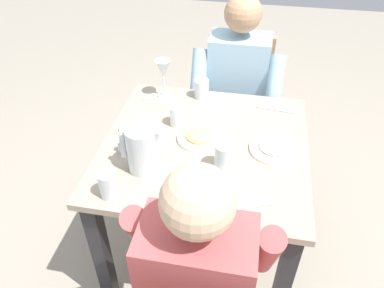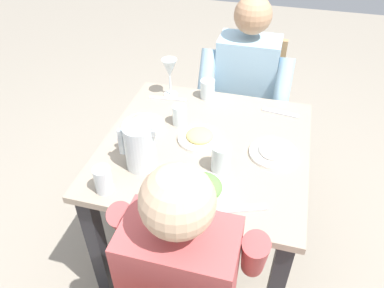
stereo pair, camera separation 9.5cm
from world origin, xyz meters
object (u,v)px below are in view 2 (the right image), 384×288
object	(u,v)px
water_glass_near_left	(180,115)
chair_near	(246,102)
plate_fries	(200,137)
water_glass_far_right	(208,89)
wine_glass	(170,70)
salad_bowl	(202,191)
plate_beans	(143,123)
dining_table	(205,167)
diner_near	(243,99)
plate_yoghurt	(274,151)
water_glass_center	(221,158)
salt_shaker	(121,143)
water_glass_near_right	(103,180)
water_pitcher	(140,147)
diner_far	(189,271)

from	to	relation	value
water_glass_near_left	chair_near	bearing A→B (deg)	-110.04
plate_fries	water_glass_far_right	world-z (taller)	water_glass_far_right
water_glass_near_left	wine_glass	xyz separation A→B (m)	(0.12, -0.23, 0.09)
salad_bowl	plate_beans	world-z (taller)	salad_bowl
dining_table	diner_near	bearing A→B (deg)	-98.61
plate_yoghurt	plate_fries	world-z (taller)	plate_yoghurt
diner_near	water_glass_center	xyz separation A→B (m)	(-0.01, 0.68, 0.15)
diner_near	salt_shaker	xyz separation A→B (m)	(0.42, 0.66, 0.12)
water_glass_near_right	chair_near	bearing A→B (deg)	-108.88
water_pitcher	salt_shaker	world-z (taller)	water_pitcher
water_glass_center	water_glass_near_right	xyz separation A→B (m)	(0.39, 0.22, -0.00)
diner_near	water_glass_near_right	bearing A→B (deg)	67.25
water_glass_far_right	wine_glass	bearing A→B (deg)	7.56
plate_yoghurt	wine_glass	size ratio (longest dim) A/B	1.03
salt_shaker	water_pitcher	bearing A→B (deg)	146.03
water_glass_center	plate_beans	bearing A→B (deg)	-24.99
diner_near	plate_beans	size ratio (longest dim) A/B	6.13
diner_far	water_glass_far_right	bearing A→B (deg)	-80.48
water_glass_center	water_glass_near_left	xyz separation A→B (m)	(0.24, -0.25, -0.01)
chair_near	plate_yoghurt	bearing A→B (deg)	105.51
diner_near	wine_glass	xyz separation A→B (m)	(0.35, 0.20, 0.24)
salad_bowl	plate_beans	distance (m)	0.51
salt_shaker	water_glass_center	bearing A→B (deg)	177.14
water_glass_near_left	water_glass_near_right	bearing A→B (deg)	72.70
water_glass_center	dining_table	bearing A→B (deg)	-55.17
plate_yoghurt	plate_fries	size ratio (longest dim) A/B	1.05
chair_near	diner_far	bearing A→B (deg)	89.69
diner_far	salad_bowl	distance (m)	0.27
water_pitcher	water_glass_far_right	bearing A→B (deg)	-103.67
plate_beans	water_glass_center	size ratio (longest dim) A/B	1.65
salt_shaker	diner_far	bearing A→B (deg)	133.49
plate_fries	wine_glass	xyz separation A→B (m)	(0.23, -0.32, 0.13)
diner_far	water_pitcher	bearing A→B (deg)	-50.43
dining_table	wine_glass	xyz separation A→B (m)	(0.26, -0.34, 0.27)
water_glass_near_left	salt_shaker	size ratio (longest dim) A/B	1.74
diner_near	salad_bowl	size ratio (longest dim) A/B	6.53
water_glass_far_right	water_pitcher	bearing A→B (deg)	76.33
plate_yoghurt	water_glass_near_left	bearing A→B (deg)	-13.91
dining_table	water_glass_center	xyz separation A→B (m)	(-0.09, 0.13, 0.19)
water_glass_far_right	wine_glass	world-z (taller)	wine_glass
chair_near	diner_far	distance (m)	1.30
chair_near	wine_glass	bearing A→B (deg)	49.45
dining_table	water_glass_center	world-z (taller)	water_glass_center
water_glass_near_right	salt_shaker	xyz separation A→B (m)	(0.04, -0.24, -0.03)
plate_yoghurt	water_glass_far_right	world-z (taller)	water_glass_far_right
plate_yoghurt	water_glass_far_right	xyz separation A→B (m)	(0.37, -0.36, 0.03)
water_glass_near_left	wine_glass	size ratio (longest dim) A/B	0.48
diner_near	salad_bowl	bearing A→B (deg)	88.43
water_glass_center	water_glass_near_right	world-z (taller)	water_glass_center
salad_bowl	water_pitcher	bearing A→B (deg)	-22.83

